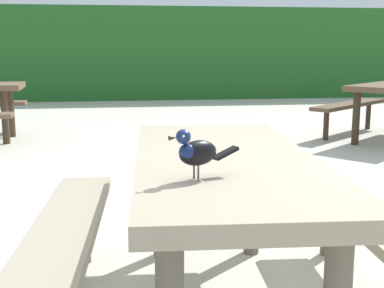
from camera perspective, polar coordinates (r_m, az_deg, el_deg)
The scene contains 3 objects.
hedge_wall at distance 12.71m, azimuth -4.83°, elevation 9.74°, with size 28.00×1.35×2.11m, color #235B23.
picnic_table_foreground at distance 2.33m, azimuth 3.49°, elevation -5.65°, with size 1.78×1.84×0.74m.
bird_grackle at distance 1.84m, azimuth 0.38°, elevation -0.78°, with size 0.27×0.15×0.18m.
Camera 1 is at (-0.73, -2.14, 1.20)m, focal length 49.31 mm.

